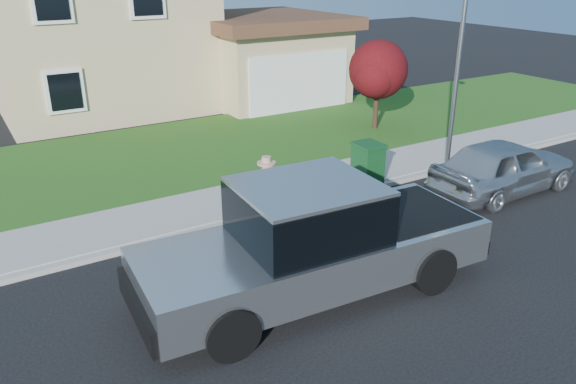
# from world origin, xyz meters

# --- Properties ---
(ground) EXTENTS (80.00, 80.00, 0.00)m
(ground) POSITION_xyz_m (0.00, 0.00, 0.00)
(ground) COLOR black
(ground) RESTS_ON ground
(curb) EXTENTS (40.00, 0.20, 0.12)m
(curb) POSITION_xyz_m (1.00, 2.90, 0.06)
(curb) COLOR gray
(curb) RESTS_ON ground
(sidewalk) EXTENTS (40.00, 2.00, 0.15)m
(sidewalk) POSITION_xyz_m (1.00, 4.00, 0.07)
(sidewalk) COLOR gray
(sidewalk) RESTS_ON ground
(lawn) EXTENTS (40.00, 7.00, 0.10)m
(lawn) POSITION_xyz_m (1.00, 8.50, 0.05)
(lawn) COLOR #1E4B15
(lawn) RESTS_ON ground
(house) EXTENTS (14.00, 11.30, 6.85)m
(house) POSITION_xyz_m (1.31, 16.38, 3.17)
(house) COLOR tan
(house) RESTS_ON ground
(pickup_truck) EXTENTS (6.83, 2.79, 2.20)m
(pickup_truck) POSITION_xyz_m (-0.53, -0.46, 1.03)
(pickup_truck) COLOR black
(pickup_truck) RESTS_ON ground
(woman) EXTENTS (0.63, 0.45, 1.76)m
(woman) POSITION_xyz_m (0.08, 2.33, 0.83)
(woman) COLOR tan
(woman) RESTS_ON ground
(sedan) EXTENTS (4.41, 1.80, 1.50)m
(sedan) POSITION_xyz_m (6.50, 0.93, 0.75)
(sedan) COLOR #B5B9BD
(sedan) RESTS_ON ground
(ornamental_tree) EXTENTS (2.31, 2.08, 3.17)m
(ornamental_tree) POSITION_xyz_m (7.50, 7.36, 2.13)
(ornamental_tree) COLOR black
(ornamental_tree) RESTS_ON lawn
(trash_bin) EXTENTS (0.69, 0.79, 1.12)m
(trash_bin) POSITION_xyz_m (3.65, 3.10, 0.72)
(trash_bin) COLOR #103E1A
(trash_bin) RESTS_ON sidewalk
(street_lamp) EXTENTS (0.45, 0.71, 5.54)m
(street_lamp) POSITION_xyz_m (6.37, 2.69, 3.16)
(street_lamp) COLOR slate
(street_lamp) RESTS_ON ground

